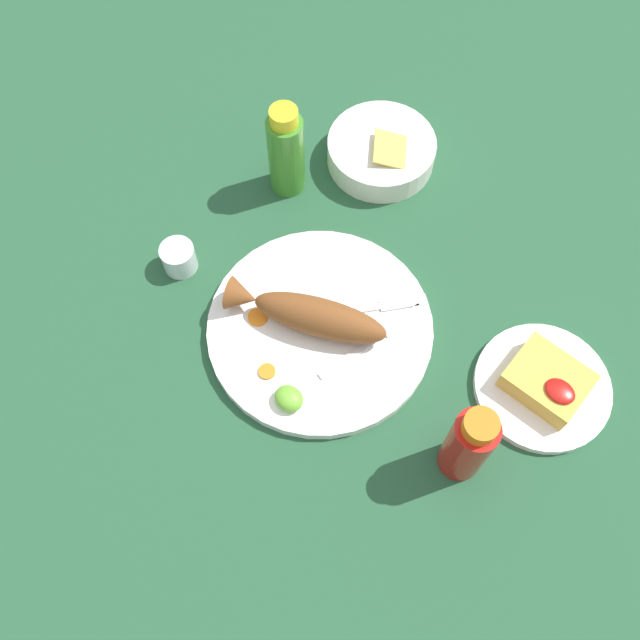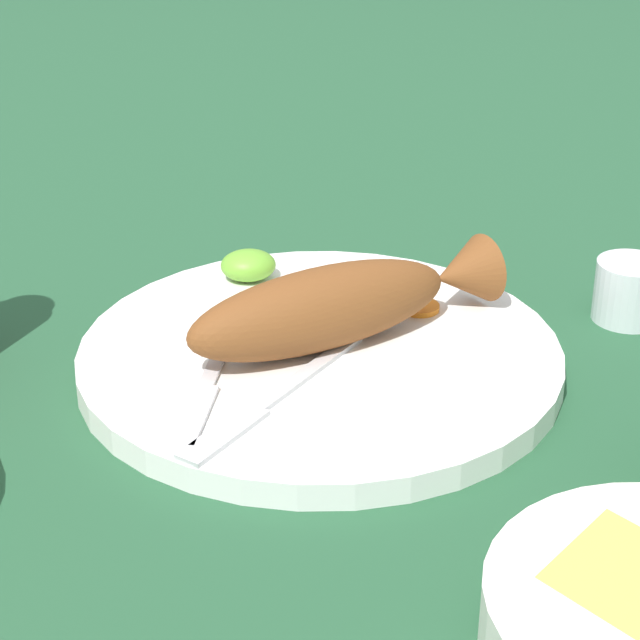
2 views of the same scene
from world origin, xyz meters
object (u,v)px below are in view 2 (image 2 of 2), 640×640
object	(u,v)px
fried_fish	(342,303)
fork_far	(209,380)
main_plate	(320,358)
salt_cup	(629,294)
fork_near	(267,402)

from	to	relation	value
fried_fish	fork_far	world-z (taller)	fried_fish
main_plate	salt_cup	world-z (taller)	salt_cup
fried_fish	fork_far	size ratio (longest dim) A/B	1.30
fork_near	fork_far	bearing A→B (deg)	-92.85
salt_cup	fried_fish	bearing A→B (deg)	11.19
main_plate	fried_fish	distance (m)	0.04
fried_fish	salt_cup	world-z (taller)	fried_fish
fork_far	fried_fish	bearing A→B (deg)	131.25
main_plate	fork_far	xyz separation A→B (m)	(0.08, 0.04, 0.01)
salt_cup	main_plate	bearing A→B (deg)	12.03
fried_fish	fork_far	distance (m)	0.11
fried_fish	salt_cup	xyz separation A→B (m)	(-0.22, -0.04, -0.03)
main_plate	salt_cup	xyz separation A→B (m)	(-0.24, -0.05, 0.01)
fork_near	fork_far	world-z (taller)	same
main_plate	fried_fish	bearing A→B (deg)	-157.04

